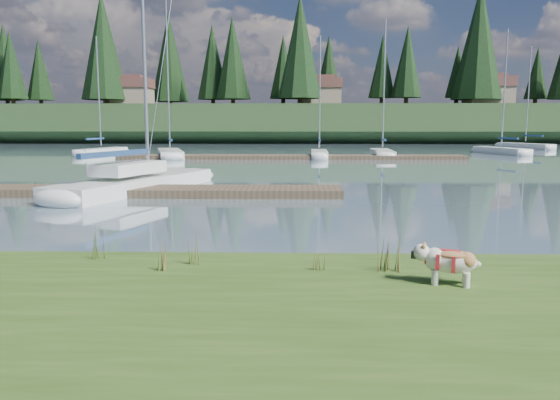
{
  "coord_description": "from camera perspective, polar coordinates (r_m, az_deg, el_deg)",
  "views": [
    {
      "loc": [
        2.24,
        -11.12,
        2.67
      ],
      "look_at": [
        1.96,
        -0.5,
        1.17
      ],
      "focal_mm": 35.0,
      "sensor_mm": 36.0,
      "label": 1
    }
  ],
  "objects": [
    {
      "name": "sailboat_bg_0",
      "position": [
        49.53,
        -17.78,
        4.92
      ],
      "size": [
        3.04,
        6.87,
        9.94
      ],
      "rotation": [
        0.0,
        0.0,
        1.31
      ],
      "color": "white",
      "rests_on": "ground"
    },
    {
      "name": "weed_0",
      "position": [
        8.87,
        -12.02,
        -5.68
      ],
      "size": [
        0.17,
        0.14,
        0.58
      ],
      "color": "#475B23",
      "rests_on": "bank"
    },
    {
      "name": "sailboat_bg_4",
      "position": [
        52.27,
        21.7,
        4.88
      ],
      "size": [
        3.3,
        7.36,
        10.76
      ],
      "rotation": [
        0.0,
        0.0,
        1.84
      ],
      "color": "white",
      "rests_on": "ground"
    },
    {
      "name": "house_0",
      "position": [
        84.79,
        -15.42,
        10.87
      ],
      "size": [
        6.3,
        5.3,
        4.65
      ],
      "color": "gray",
      "rests_on": "ridge"
    },
    {
      "name": "house_2",
      "position": [
        84.92,
        20.93,
        10.63
      ],
      "size": [
        6.3,
        5.3,
        4.65
      ],
      "color": "gray",
      "rests_on": "ridge"
    },
    {
      "name": "sailboat_bg_1",
      "position": [
        45.31,
        -11.47,
        4.89
      ],
      "size": [
        3.92,
        8.64,
        12.63
      ],
      "rotation": [
        0.0,
        0.0,
        1.85
      ],
      "color": "white",
      "rests_on": "ground"
    },
    {
      "name": "conifer_4",
      "position": [
        77.83,
        2.1,
        15.7
      ],
      "size": [
        6.16,
        6.16,
        15.1
      ],
      "color": "#382619",
      "rests_on": "ridge"
    },
    {
      "name": "bank",
      "position": [
        6.12,
        -21.04,
        -16.59
      ],
      "size": [
        60.0,
        9.0,
        0.35
      ],
      "primitive_type": "cube",
      "color": "#37551C",
      "rests_on": "ground"
    },
    {
      "name": "house_1",
      "position": [
        82.34,
        4.17,
        11.22
      ],
      "size": [
        6.3,
        5.3,
        4.65
      ],
      "color": "gray",
      "rests_on": "ridge"
    },
    {
      "name": "ground",
      "position": [
        41.27,
        -1.64,
        4.3
      ],
      "size": [
        200.0,
        200.0,
        0.0
      ],
      "primitive_type": "plane",
      "color": "gray",
      "rests_on": "ground"
    },
    {
      "name": "bulldog",
      "position": [
        8.31,
        17.26,
        -6.03
      ],
      "size": [
        0.96,
        0.55,
        0.57
      ],
      "rotation": [
        0.0,
        0.0,
        2.86
      ],
      "color": "silver",
      "rests_on": "bank"
    },
    {
      "name": "sailboat_bg_3",
      "position": [
        45.02,
        10.57,
        4.9
      ],
      "size": [
        1.87,
        7.38,
        10.82
      ],
      "rotation": [
        0.0,
        0.0,
        1.51
      ],
      "color": "white",
      "rests_on": "ground"
    },
    {
      "name": "weed_5",
      "position": [
        8.82,
        11.71,
        -5.69
      ],
      "size": [
        0.17,
        0.14,
        0.61
      ],
      "color": "#475B23",
      "rests_on": "bank"
    },
    {
      "name": "conifer_1",
      "position": [
        92.75,
        -26.29,
        12.53
      ],
      "size": [
        4.4,
        4.4,
        11.3
      ],
      "color": "#382619",
      "rests_on": "ridge"
    },
    {
      "name": "conifer_6",
      "position": [
        83.98,
        20.07,
        15.29
      ],
      "size": [
        7.04,
        7.04,
        17.0
      ],
      "color": "#382619",
      "rests_on": "ridge"
    },
    {
      "name": "dock_far",
      "position": [
        41.2,
        1.15,
        4.51
      ],
      "size": [
        26.0,
        2.2,
        0.3
      ],
      "primitive_type": "cube",
      "color": "#4C3D2C",
      "rests_on": "ground"
    },
    {
      "name": "sailboat_bg_5",
      "position": [
        64.37,
        23.83,
        5.24
      ],
      "size": [
        4.36,
        7.45,
        10.77
      ],
      "rotation": [
        0.0,
        0.0,
        1.98
      ],
      "color": "white",
      "rests_on": "ground"
    },
    {
      "name": "ridge",
      "position": [
        84.15,
        -0.05,
        7.9
      ],
      "size": [
        200.0,
        20.0,
        5.0
      ],
      "primitive_type": "cube",
      "color": "#1E3319",
      "rests_on": "ground"
    },
    {
      "name": "sailboat_bg_2",
      "position": [
        43.24,
        4.11,
        4.9
      ],
      "size": [
        1.36,
        6.15,
        9.41
      ],
      "rotation": [
        0.0,
        0.0,
        1.54
      ],
      "color": "white",
      "rests_on": "ground"
    },
    {
      "name": "weed_2",
      "position": [
        8.83,
        10.78,
        -5.7
      ],
      "size": [
        0.17,
        0.14,
        0.59
      ],
      "color": "#475B23",
      "rests_on": "bank"
    },
    {
      "name": "mud_lip",
      "position": [
        10.12,
        -11.44,
        -7.03
      ],
      "size": [
        60.0,
        0.5,
        0.14
      ],
      "primitive_type": "cube",
      "color": "#33281C",
      "rests_on": "ground"
    },
    {
      "name": "dock_near",
      "position": [
        21.21,
        -15.64,
        0.9
      ],
      "size": [
        16.0,
        2.0,
        0.3
      ],
      "primitive_type": "cube",
      "color": "#4C3D2C",
      "rests_on": "ground"
    },
    {
      "name": "weed_1",
      "position": [
        9.17,
        -8.96,
        -5.28
      ],
      "size": [
        0.17,
        0.14,
        0.53
      ],
      "color": "#475B23",
      "rests_on": "bank"
    },
    {
      "name": "weed_3",
      "position": [
        9.87,
        -18.41,
        -4.56
      ],
      "size": [
        0.17,
        0.14,
        0.57
      ],
      "color": "#475B23",
      "rests_on": "bank"
    },
    {
      "name": "sailboat_main",
      "position": [
        22.96,
        -13.68,
        2.17
      ],
      "size": [
        5.06,
        9.99,
        14.13
      ],
      "rotation": [
        0.0,
        0.0,
        1.24
      ],
      "color": "white",
      "rests_on": "ground"
    },
    {
      "name": "conifer_3",
      "position": [
        84.5,
        -7.07,
        14.11
      ],
      "size": [
        4.84,
        4.84,
        12.25
      ],
      "color": "#382619",
      "rests_on": "ridge"
    },
    {
      "name": "conifer_2",
      "position": [
        84.38,
        -18.0,
        15.04
      ],
      "size": [
        6.6,
        6.6,
        16.05
      ],
      "color": "#382619",
      "rests_on": "ridge"
    },
    {
      "name": "weed_4",
      "position": [
        8.71,
        4.12,
        -6.41
      ],
      "size": [
        0.17,
        0.14,
        0.36
      ],
      "color": "#475B23",
      "rests_on": "bank"
    },
    {
      "name": "conifer_5",
      "position": [
        82.52,
        10.67,
        13.55
      ],
      "size": [
        3.96,
        3.96,
        10.35
      ],
      "color": "#382619",
      "rests_on": "ridge"
    }
  ]
}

